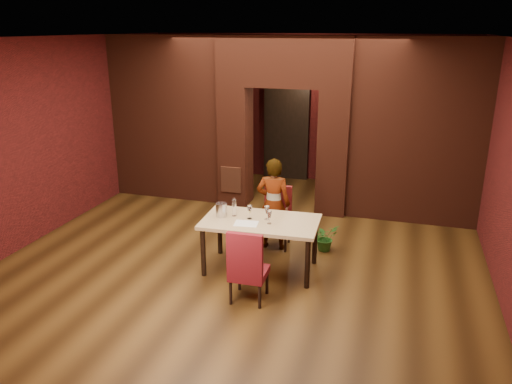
% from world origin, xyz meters
% --- Properties ---
extents(floor, '(8.00, 8.00, 0.00)m').
position_xyz_m(floor, '(0.00, 0.00, 0.00)').
color(floor, '#482E12').
rests_on(floor, ground).
extents(ceiling, '(7.00, 8.00, 0.04)m').
position_xyz_m(ceiling, '(0.00, 0.00, 3.20)').
color(ceiling, silver).
rests_on(ceiling, ground).
extents(wall_back, '(7.00, 0.04, 3.20)m').
position_xyz_m(wall_back, '(0.00, 4.00, 1.60)').
color(wall_back, maroon).
rests_on(wall_back, ground).
extents(wall_front, '(7.00, 0.04, 3.20)m').
position_xyz_m(wall_front, '(0.00, -4.00, 1.60)').
color(wall_front, maroon).
rests_on(wall_front, ground).
extents(wall_left, '(0.04, 8.00, 3.20)m').
position_xyz_m(wall_left, '(-3.50, 0.00, 1.60)').
color(wall_left, maroon).
rests_on(wall_left, ground).
extents(wall_right, '(0.04, 8.00, 3.20)m').
position_xyz_m(wall_right, '(3.50, 0.00, 1.60)').
color(wall_right, maroon).
rests_on(wall_right, ground).
extents(pillar_left, '(0.55, 0.55, 2.30)m').
position_xyz_m(pillar_left, '(-0.95, 2.00, 1.15)').
color(pillar_left, maroon).
rests_on(pillar_left, ground).
extents(pillar_right, '(0.55, 0.55, 2.30)m').
position_xyz_m(pillar_right, '(0.95, 2.00, 1.15)').
color(pillar_right, maroon).
rests_on(pillar_right, ground).
extents(lintel, '(2.45, 0.55, 0.90)m').
position_xyz_m(lintel, '(0.00, 2.00, 2.75)').
color(lintel, maroon).
rests_on(lintel, ground).
extents(wing_wall_left, '(2.28, 0.35, 3.20)m').
position_xyz_m(wing_wall_left, '(-2.36, 2.00, 1.60)').
color(wing_wall_left, maroon).
rests_on(wing_wall_left, ground).
extents(wing_wall_right, '(2.28, 0.35, 3.20)m').
position_xyz_m(wing_wall_right, '(2.36, 2.00, 1.60)').
color(wing_wall_right, maroon).
rests_on(wing_wall_right, ground).
extents(vent_panel, '(0.40, 0.03, 0.50)m').
position_xyz_m(vent_panel, '(-0.95, 1.71, 0.55)').
color(vent_panel, '#9A4A2C').
rests_on(vent_panel, ground).
extents(rear_door, '(0.90, 0.08, 2.10)m').
position_xyz_m(rear_door, '(-0.40, 3.94, 1.05)').
color(rear_door, black).
rests_on(rear_door, ground).
extents(rear_door_frame, '(1.02, 0.04, 2.22)m').
position_xyz_m(rear_door_frame, '(-0.40, 3.90, 1.05)').
color(rear_door_frame, black).
rests_on(rear_door_frame, ground).
extents(dining_table, '(1.67, 0.99, 0.76)m').
position_xyz_m(dining_table, '(0.33, -0.65, 0.38)').
color(dining_table, tan).
rests_on(dining_table, ground).
extents(chair_far, '(0.47, 0.47, 0.96)m').
position_xyz_m(chair_far, '(0.34, 0.18, 0.48)').
color(chair_far, maroon).
rests_on(chair_far, ground).
extents(chair_near, '(0.46, 0.46, 0.99)m').
position_xyz_m(chair_near, '(0.42, -1.49, 0.49)').
color(chair_near, maroon).
rests_on(chair_near, ground).
extents(person_seated, '(0.55, 0.38, 1.46)m').
position_xyz_m(person_seated, '(0.30, 0.13, 0.73)').
color(person_seated, white).
rests_on(person_seated, ground).
extents(wine_glass_a, '(0.08, 0.08, 0.19)m').
position_xyz_m(wine_glass_a, '(0.16, -0.64, 0.86)').
color(wine_glass_a, silver).
rests_on(wine_glass_a, dining_table).
extents(wine_glass_b, '(0.08, 0.08, 0.20)m').
position_xyz_m(wine_glass_b, '(0.40, -0.59, 0.86)').
color(wine_glass_b, white).
rests_on(wine_glass_b, dining_table).
extents(wine_glass_c, '(0.07, 0.07, 0.18)m').
position_xyz_m(wine_glass_c, '(0.48, -0.74, 0.85)').
color(wine_glass_c, white).
rests_on(wine_glass_c, dining_table).
extents(tasting_sheet, '(0.35, 0.27, 0.00)m').
position_xyz_m(tasting_sheet, '(0.17, -0.83, 0.76)').
color(tasting_sheet, white).
rests_on(tasting_sheet, dining_table).
extents(wine_bucket, '(0.16, 0.16, 0.20)m').
position_xyz_m(wine_bucket, '(-0.25, -0.67, 0.86)').
color(wine_bucket, silver).
rests_on(wine_bucket, dining_table).
extents(water_bottle, '(0.06, 0.06, 0.26)m').
position_xyz_m(water_bottle, '(-0.08, -0.59, 0.89)').
color(water_bottle, white).
rests_on(water_bottle, dining_table).
extents(potted_plant, '(0.51, 0.51, 0.43)m').
position_xyz_m(potted_plant, '(1.11, 0.26, 0.21)').
color(potted_plant, '#255E1C').
rests_on(potted_plant, ground).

